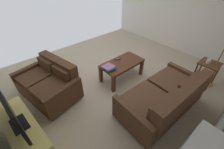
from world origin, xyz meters
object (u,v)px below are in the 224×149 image
(flat_tv, at_px, (10,110))
(tv_remote, at_px, (117,59))
(coffee_mug, at_px, (208,61))
(book_stack, at_px, (109,67))
(tv_stand, at_px, (26,134))
(coffee_table, at_px, (122,65))
(end_table, at_px, (208,68))
(sofa_main, at_px, (165,98))
(loveseat_near, at_px, (50,83))

(flat_tv, distance_m, tv_remote, 2.38)
(flat_tv, xyz_separation_m, tv_remote, (-2.32, -0.41, -0.35))
(coffee_mug, height_order, book_stack, coffee_mug)
(tv_stand, bearing_deg, book_stack, -172.37)
(coffee_table, bearing_deg, end_table, 132.45)
(sofa_main, distance_m, coffee_mug, 1.44)
(flat_tv, bearing_deg, sofa_main, 154.80)
(end_table, relative_size, flat_tv, 0.61)
(end_table, bearing_deg, sofa_main, -6.90)
(tv_stand, height_order, flat_tv, flat_tv)
(flat_tv, distance_m, book_stack, 1.94)
(sofa_main, relative_size, flat_tv, 1.85)
(coffee_table, height_order, book_stack, book_stack)
(coffee_table, height_order, flat_tv, flat_tv)
(loveseat_near, relative_size, tv_stand, 1.10)
(coffee_mug, bearing_deg, flat_tv, -18.01)
(coffee_table, height_order, coffee_mug, coffee_mug)
(coffee_table, distance_m, book_stack, 0.44)
(coffee_table, xyz_separation_m, flat_tv, (2.32, 0.24, 0.44))
(end_table, bearing_deg, coffee_table, -47.55)
(sofa_main, distance_m, tv_remote, 1.46)
(sofa_main, height_order, tv_stand, sofa_main)
(end_table, height_order, book_stack, end_table)
(loveseat_near, height_order, coffee_mug, loveseat_near)
(loveseat_near, bearing_deg, end_table, 144.78)
(tv_remote, bearing_deg, coffee_table, 88.61)
(tv_stand, bearing_deg, end_table, 161.68)
(end_table, distance_m, tv_stand, 3.85)
(coffee_table, relative_size, end_table, 1.80)
(book_stack, bearing_deg, tv_remote, -159.31)
(end_table, distance_m, flat_tv, 3.86)
(coffee_table, xyz_separation_m, end_table, (-1.33, 1.45, 0.07))
(tv_stand, relative_size, tv_remote, 7.92)
(coffee_mug, bearing_deg, tv_stand, -17.98)
(tv_stand, height_order, tv_remote, tv_stand)
(loveseat_near, bearing_deg, coffee_table, 159.25)
(flat_tv, bearing_deg, tv_remote, -169.90)
(coffee_table, relative_size, book_stack, 3.41)
(sofa_main, xyz_separation_m, end_table, (-1.45, 0.18, 0.12))
(tv_stand, distance_m, book_stack, 1.93)
(tv_stand, distance_m, tv_remote, 2.37)
(end_table, height_order, flat_tv, flat_tv)
(end_table, relative_size, tv_stand, 0.46)
(coffee_mug, xyz_separation_m, tv_remote, (1.27, -1.58, -0.16))
(loveseat_near, bearing_deg, flat_tv, 48.25)
(sofa_main, relative_size, tv_remote, 11.03)
(end_table, bearing_deg, coffee_mug, -38.07)
(sofa_main, xyz_separation_m, loveseat_near, (1.45, -1.87, -0.01))
(coffee_table, bearing_deg, sofa_main, 84.48)
(sofa_main, height_order, coffee_table, sofa_main)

